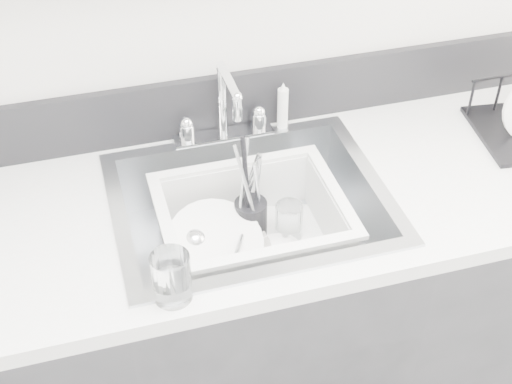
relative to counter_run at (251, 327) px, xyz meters
name	(u,v)px	position (x,y,z in m)	size (l,w,h in m)	color
room_shell	(512,91)	(0.00, -0.80, 1.22)	(3.50, 3.00, 2.60)	silver
counter_run	(251,327)	(0.00, 0.00, 0.00)	(3.20, 0.62, 0.92)	#28282B
backsplash	(219,104)	(0.00, 0.30, 0.54)	(3.20, 0.02, 0.16)	black
sink	(250,227)	(0.00, 0.00, 0.37)	(0.64, 0.52, 0.20)	silver
faucet	(224,121)	(0.00, 0.25, 0.52)	(0.26, 0.18, 0.23)	silver
side_sprayer	(283,106)	(0.16, 0.25, 0.53)	(0.03, 0.03, 0.14)	silver
wash_tub	(252,230)	(0.00, -0.02, 0.38)	(0.44, 0.36, 0.17)	silver
plate_stack	(219,251)	(-0.09, -0.03, 0.34)	(0.28, 0.27, 0.11)	white
utensil_cup	(251,216)	(0.01, 0.04, 0.37)	(0.08, 0.08, 0.27)	black
ladle	(221,250)	(-0.08, -0.03, 0.34)	(0.25, 0.09, 0.07)	silver
tumbler_in_tub	(289,221)	(0.10, 0.01, 0.36)	(0.07, 0.07, 0.10)	white
tumbler_counter	(171,277)	(-0.23, -0.25, 0.51)	(0.08, 0.08, 0.11)	white
bowl_small	(279,253)	(0.06, -0.06, 0.32)	(0.11, 0.11, 0.03)	white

